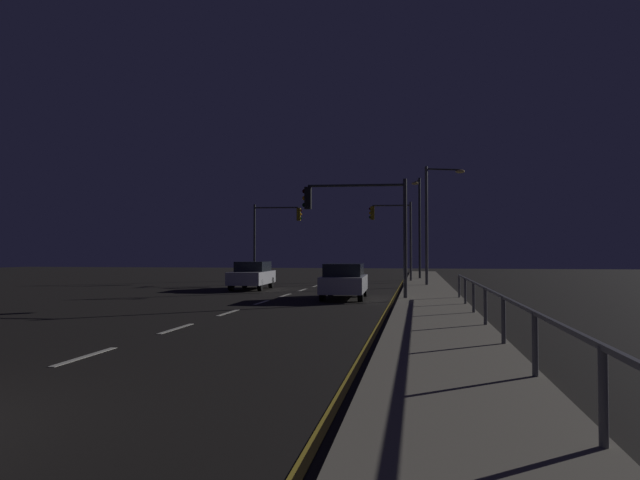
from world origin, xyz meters
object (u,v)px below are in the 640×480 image
object	(u,v)px
car_oncoming	(252,275)
traffic_light_far_center	(393,226)
car	(344,280)
traffic_light_near_right	(358,213)
traffic_light_mid_right	(274,227)
street_lamp_across_street	(433,213)
street_lamp_mid_block	(419,219)

from	to	relation	value
car_oncoming	traffic_light_far_center	distance (m)	12.21
car	traffic_light_near_right	xyz separation A→B (m)	(0.72, -0.88, 2.91)
car	traffic_light_near_right	size ratio (longest dim) A/B	0.88
car	traffic_light_mid_right	distance (m)	17.83
car_oncoming	traffic_light_mid_right	distance (m)	10.76
car	street_lamp_across_street	bearing A→B (deg)	66.96
traffic_light_mid_right	traffic_light_far_center	xyz separation A→B (m)	(9.00, -1.11, -0.05)
car_oncoming	street_lamp_mid_block	size ratio (longest dim) A/B	0.58
traffic_light_mid_right	street_lamp_mid_block	bearing A→B (deg)	16.24
traffic_light_near_right	traffic_light_mid_right	distance (m)	18.64
street_lamp_across_street	car_oncoming	bearing A→B (deg)	-158.26
car_oncoming	traffic_light_mid_right	bearing A→B (deg)	98.16
traffic_light_mid_right	street_lamp_across_street	world-z (taller)	street_lamp_across_street
traffic_light_far_center	car_oncoming	bearing A→B (deg)	-129.82
traffic_light_far_center	street_lamp_mid_block	xyz separation A→B (m)	(1.80, 4.25, 0.76)
car_oncoming	traffic_light_near_right	size ratio (longest dim) A/B	0.89
traffic_light_near_right	street_lamp_across_street	world-z (taller)	street_lamp_across_street
street_lamp_across_street	street_lamp_mid_block	world-z (taller)	street_lamp_mid_block
car	traffic_light_far_center	distance (m)	15.16
car_oncoming	street_lamp_mid_block	bearing A→B (deg)	54.92
traffic_light_far_center	street_lamp_mid_block	distance (m)	4.68
car_oncoming	street_lamp_across_street	xyz separation A→B (m)	(10.19, 4.06, 3.70)
traffic_light_mid_right	street_lamp_mid_block	xyz separation A→B (m)	(10.80, 3.15, 0.72)
traffic_light_near_right	traffic_light_mid_right	world-z (taller)	traffic_light_mid_right
car	traffic_light_far_center	xyz separation A→B (m)	(1.51, 14.75, 3.18)
car	traffic_light_far_center	size ratio (longest dim) A/B	0.80
traffic_light_near_right	traffic_light_mid_right	size ratio (longest dim) A/B	0.87
traffic_light_far_center	traffic_light_mid_right	bearing A→B (deg)	172.99
traffic_light_far_center	street_lamp_across_street	world-z (taller)	street_lamp_across_street
car	street_lamp_mid_block	distance (m)	19.68
car	car_oncoming	distance (m)	8.30
car	car_oncoming	bearing A→B (deg)	136.68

